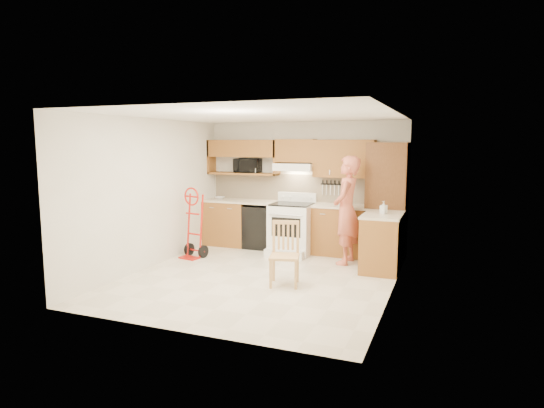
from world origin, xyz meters
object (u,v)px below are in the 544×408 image
Objects in this scene: microwave at (248,166)px; person at (347,210)px; dining_chair at (284,254)px; range at (291,224)px; hand_truck at (192,226)px.

microwave is 0.28× the size of person.
microwave reaches higher than dining_chair.
person is at bearing -21.29° from microwave.
microwave is at bearing 157.39° from range.
range is 1.93m from dining_chair.
range is 1.21m from person.
dining_chair is at bearing -57.60° from microwave.
person is 2.00× the size of dining_chair.
range is 1.21× the size of dining_chair.
microwave reaches higher than hand_truck.
range is 0.97× the size of hand_truck.
person is (2.20, -0.74, -0.70)m from microwave.
dining_chair is (-0.57, -1.57, -0.47)m from person.
person is at bearing 55.57° from dining_chair.
person reaches higher than hand_truck.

